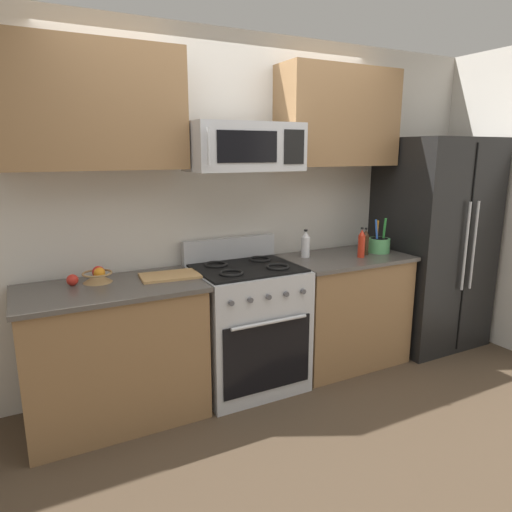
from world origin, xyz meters
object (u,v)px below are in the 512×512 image
Objects in this scene: bottle_vinegar at (305,245)px; refrigerator at (432,244)px; microwave at (244,147)px; apple_loose at (72,280)px; bottle_hot_sauce at (361,244)px; utensil_crock at (379,244)px; cutting_board at (170,276)px; fruit_basket at (98,276)px; range_oven at (247,325)px; bottle_soy at (365,242)px.

refrigerator is at bearing -6.08° from bottle_vinegar.
microwave reaches higher than bottle_vinegar.
bottle_hot_sauce reaches higher than apple_loose.
apple_loose is at bearing 176.65° from utensil_crock.
bottle_vinegar is at bearing 173.92° from refrigerator.
apple_loose reaches higher than cutting_board.
microwave is 0.96m from bottle_vinegar.
apple_loose is 1.75m from bottle_vinegar.
fruit_basket is at bearing 179.32° from bottle_vinegar.
bottle_vinegar is at bearing 168.39° from utensil_crock.
utensil_crock reaches higher than cutting_board.
range_oven is 1.34m from utensil_crock.
bottle_vinegar is at bearing -0.23° from apple_loose.
cutting_board is (-0.56, 0.02, -0.85)m from microwave.
fruit_basket is 2.09m from bottle_soy.
microwave is at bearing 90.02° from range_oven.
bottle_soy is at bearing -4.12° from apple_loose.
refrigerator reaches higher than apple_loose.
refrigerator is 6.38× the size of utensil_crock.
cutting_board is at bearing -7.79° from apple_loose.
fruit_basket is (-2.88, 0.16, 0.02)m from refrigerator.
apple_loose is 0.61m from cutting_board.
bottle_soy reaches higher than fruit_basket.
bottle_vinegar is (0.59, 0.09, -0.76)m from microwave.
fruit_basket is at bearing 172.18° from range_oven.
apple_loose is 0.19× the size of cutting_board.
bottle_soy reaches higher than cutting_board.
bottle_hot_sauce is 0.11m from bottle_soy.
bottle_soy is (0.09, 0.06, -0.01)m from bottle_hot_sauce.
bottle_vinegar is (1.75, -0.01, 0.07)m from apple_loose.
refrigerator reaches higher than range_oven.
range_oven is at bearing -89.98° from microwave.
utensil_crock reaches higher than bottle_soy.
microwave reaches higher than cutting_board.
microwave is at bearing -6.24° from fruit_basket.
bottle_vinegar is at bearing 151.59° from bottle_hot_sauce.
microwave is 4.09× the size of fruit_basket.
bottle_soy is (1.07, -0.06, -0.76)m from microwave.
bottle_hot_sauce is at bearing -6.64° from fruit_basket.
bottle_hot_sauce is at bearing -163.05° from utensil_crock.
utensil_crock is 0.74× the size of cutting_board.
refrigerator is at bearing -1.43° from cutting_board.
bottle_vinegar is (-0.65, 0.13, 0.04)m from utensil_crock.
utensil_crock is 0.27m from bottle_hot_sauce.
refrigerator reaches higher than utensil_crock.
range_oven is at bearing 179.33° from utensil_crock.
utensil_crock is (1.24, -0.04, -0.79)m from microwave.
cutting_board is 1.54m from bottle_hot_sauce.
microwave is at bearing -171.19° from bottle_vinegar.
fruit_basket is 1.60m from bottle_vinegar.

